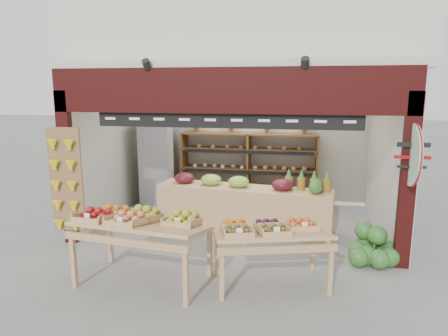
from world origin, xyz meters
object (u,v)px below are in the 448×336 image
(display_table_left, at_px, (135,222))
(watermelon_pile, at_px, (373,249))
(refrigerator, at_px, (159,163))
(mid_counter, at_px, (243,206))
(display_table_right, at_px, (267,231))
(back_shelving, at_px, (249,155))
(cardboard_stack, at_px, (183,212))

(display_table_left, bearing_deg, watermelon_pile, 20.15)
(refrigerator, xyz_separation_m, watermelon_pile, (4.39, -2.45, -0.78))
(mid_counter, xyz_separation_m, display_table_right, (0.63, -2.12, 0.31))
(refrigerator, bearing_deg, watermelon_pile, -39.74)
(display_table_right, relative_size, watermelon_pile, 2.09)
(back_shelving, xyz_separation_m, display_table_left, (-1.05, -4.14, -0.29))
(cardboard_stack, bearing_deg, display_table_left, -88.44)
(display_table_left, relative_size, watermelon_pile, 2.27)
(refrigerator, bearing_deg, mid_counter, -42.52)
(back_shelving, height_order, mid_counter, back_shelving)
(watermelon_pile, bearing_deg, refrigerator, 150.80)
(display_table_left, bearing_deg, mid_counter, 63.44)
(cardboard_stack, distance_m, display_table_right, 2.99)
(back_shelving, xyz_separation_m, cardboard_stack, (-1.12, -1.64, -0.94))
(back_shelving, height_order, display_table_left, back_shelving)
(back_shelving, relative_size, mid_counter, 0.93)
(mid_counter, relative_size, watermelon_pile, 4.13)
(cardboard_stack, xyz_separation_m, display_table_left, (0.07, -2.50, 0.65))
(display_table_left, distance_m, display_table_right, 1.82)
(cardboard_stack, xyz_separation_m, display_table_right, (1.87, -2.27, 0.55))
(back_shelving, height_order, refrigerator, refrigerator)
(back_shelving, distance_m, display_table_left, 4.28)
(back_shelving, bearing_deg, cardboard_stack, -124.21)
(back_shelving, relative_size, display_table_left, 1.70)
(display_table_right, bearing_deg, cardboard_stack, 129.48)
(cardboard_stack, height_order, display_table_right, display_table_right)
(back_shelving, distance_m, cardboard_stack, 2.20)
(refrigerator, distance_m, display_table_left, 3.83)
(refrigerator, xyz_separation_m, display_table_right, (2.79, -3.47, -0.23))
(back_shelving, relative_size, watermelon_pile, 3.85)
(back_shelving, xyz_separation_m, refrigerator, (-2.04, -0.44, -0.17))
(watermelon_pile, bearing_deg, mid_counter, 153.66)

